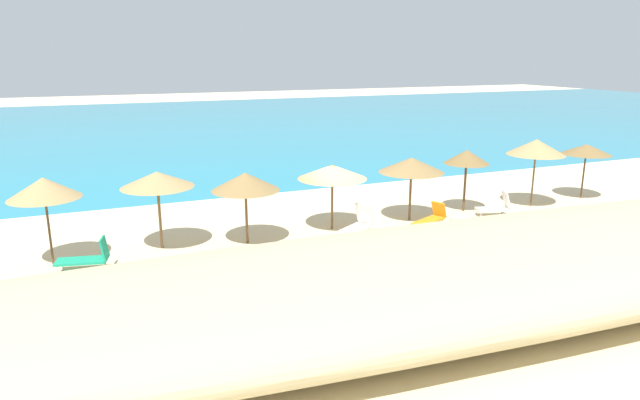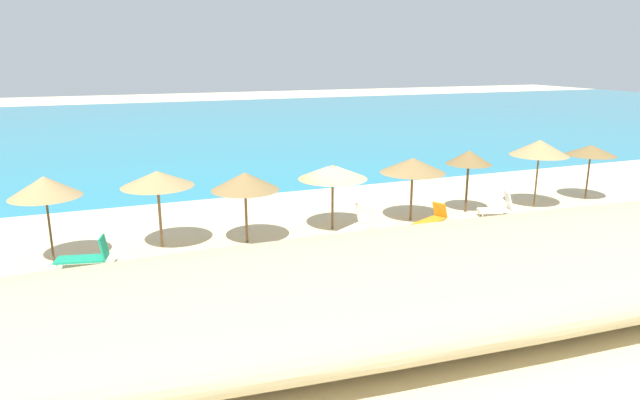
{
  "view_description": "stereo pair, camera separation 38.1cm",
  "coord_description": "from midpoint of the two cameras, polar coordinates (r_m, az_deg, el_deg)",
  "views": [
    {
      "loc": [
        -8.64,
        -18.64,
        6.68
      ],
      "look_at": [
        -0.94,
        0.09,
        1.36
      ],
      "focal_mm": 31.53,
      "sensor_mm": 36.0,
      "label": 1
    },
    {
      "loc": [
        -8.29,
        -18.78,
        6.68
      ],
      "look_at": [
        -0.94,
        0.09,
        1.36
      ],
      "focal_mm": 31.53,
      "sensor_mm": 36.0,
      "label": 2
    }
  ],
  "objects": [
    {
      "name": "beach_umbrella_7",
      "position": [
        26.43,
        20.72,
        5.05
      ],
      "size": [
        2.52,
        2.52,
        3.02
      ],
      "color": "brown",
      "rests_on": "ground_plane"
    },
    {
      "name": "dune_ridge",
      "position": [
        16.89,
        21.15,
        -5.9
      ],
      "size": [
        53.62,
        8.89,
        2.05
      ],
      "primitive_type": "ellipsoid",
      "rotation": [
        0.0,
        0.0,
        -0.04
      ],
      "color": "#C9B586",
      "rests_on": "ground_plane"
    },
    {
      "name": "lounge_chair_2",
      "position": [
        21.1,
        3.42,
        -2.41
      ],
      "size": [
        1.57,
        1.33,
        1.17
      ],
      "rotation": [
        0.0,
        0.0,
        2.13
      ],
      "color": "white",
      "rests_on": "ground_plane"
    },
    {
      "name": "beach_umbrella_6",
      "position": [
        24.7,
        14.24,
        4.25
      ],
      "size": [
        1.93,
        1.93,
        2.7
      ],
      "color": "brown",
      "rests_on": "ground_plane"
    },
    {
      "name": "ground_plane",
      "position": [
        21.6,
        1.88,
        -3.32
      ],
      "size": [
        160.0,
        160.0,
        0.0
      ],
      "primitive_type": "plane",
      "color": "beige"
    },
    {
      "name": "beach_umbrella_5",
      "position": [
        22.95,
        8.8,
        3.53
      ],
      "size": [
        2.64,
        2.64,
        2.61
      ],
      "color": "brown",
      "rests_on": "ground_plane"
    },
    {
      "name": "beach_umbrella_2",
      "position": [
        20.07,
        -16.73,
        1.99
      ],
      "size": [
        2.5,
        2.5,
        2.76
      ],
      "color": "brown",
      "rests_on": "ground_plane"
    },
    {
      "name": "beach_umbrella_1",
      "position": [
        19.81,
        -26.73,
        1.09
      ],
      "size": [
        2.24,
        2.24,
        2.9
      ],
      "color": "brown",
      "rests_on": "ground_plane"
    },
    {
      "name": "cooler_box",
      "position": [
        22.98,
        13.4,
        -2.15
      ],
      "size": [
        0.56,
        0.37,
        0.35
      ],
      "primitive_type": "cube",
      "rotation": [
        0.0,
        0.0,
        3.11
      ],
      "color": "white",
      "rests_on": "ground_plane"
    },
    {
      "name": "beach_umbrella_3",
      "position": [
        20.04,
        -8.13,
        1.86
      ],
      "size": [
        2.43,
        2.43,
        2.6
      ],
      "color": "brown",
      "rests_on": "ground_plane"
    },
    {
      "name": "lounge_chair_3",
      "position": [
        19.22,
        -23.03,
        -5.38
      ],
      "size": [
        1.68,
        0.99,
        1.08
      ],
      "rotation": [
        0.0,
        0.0,
        1.35
      ],
      "color": "#199972",
      "rests_on": "ground_plane"
    },
    {
      "name": "sea_water",
      "position": [
        54.88,
        -13.43,
        7.33
      ],
      "size": [
        160.0,
        56.21,
        0.01
      ],
      "primitive_type": "cube",
      "color": "teal",
      "rests_on": "ground_plane"
    },
    {
      "name": "beach_umbrella_8",
      "position": [
        28.93,
        25.09,
        4.67
      ],
      "size": [
        2.24,
        2.24,
        2.57
      ],
      "color": "brown",
      "rests_on": "ground_plane"
    },
    {
      "name": "beach_umbrella_4",
      "position": [
        21.45,
        0.75,
        2.87
      ],
      "size": [
        2.67,
        2.67,
        2.56
      ],
      "color": "brown",
      "rests_on": "ground_plane"
    },
    {
      "name": "lounge_chair_1",
      "position": [
        24.68,
        17.08,
        -0.59
      ],
      "size": [
        1.5,
        1.03,
        1.11
      ],
      "rotation": [
        0.0,
        0.0,
        1.23
      ],
      "color": "white",
      "rests_on": "ground_plane"
    },
    {
      "name": "lounge_chair_0",
      "position": [
        22.32,
        10.73,
        -1.82
      ],
      "size": [
        1.77,
        1.24,
        0.99
      ],
      "rotation": [
        0.0,
        0.0,
        2.01
      ],
      "color": "orange",
      "rests_on": "ground_plane"
    }
  ]
}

